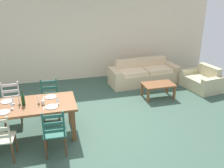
# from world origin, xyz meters

# --- Properties ---
(ground_plane) EXTENTS (9.60, 9.60, 0.02)m
(ground_plane) POSITION_xyz_m (0.00, 0.00, -0.01)
(ground_plane) COLOR #3B5748
(wall_far) EXTENTS (9.60, 0.16, 2.70)m
(wall_far) POSITION_xyz_m (0.00, 3.30, 1.35)
(wall_far) COLOR beige
(wall_far) RESTS_ON ground_plane
(dining_table) EXTENTS (1.90, 0.96, 0.75)m
(dining_table) POSITION_xyz_m (-1.43, -0.14, 0.66)
(dining_table) COLOR brown
(dining_table) RESTS_ON ground_plane
(dining_chair_near_left) EXTENTS (0.45, 0.43, 0.96)m
(dining_chair_near_left) POSITION_xyz_m (-1.90, -0.86, 0.48)
(dining_chair_near_left) COLOR beige
(dining_chair_near_left) RESTS_ON ground_plane
(dining_chair_near_right) EXTENTS (0.43, 0.41, 0.96)m
(dining_chair_near_right) POSITION_xyz_m (-0.97, -0.91, 0.48)
(dining_chair_near_right) COLOR #22584B
(dining_chair_near_right) RESTS_ON ground_plane
(dining_chair_far_left) EXTENTS (0.44, 0.42, 0.96)m
(dining_chair_far_left) POSITION_xyz_m (-1.88, 0.63, 0.48)
(dining_chair_far_left) COLOR silver
(dining_chair_far_left) RESTS_ON ground_plane
(dining_chair_far_right) EXTENTS (0.44, 0.42, 0.96)m
(dining_chair_far_right) POSITION_xyz_m (-1.01, 0.62, 0.48)
(dining_chair_far_right) COLOR #22584B
(dining_chair_far_right) RESTS_ON ground_plane
(dinner_plate_near_left) EXTENTS (0.24, 0.24, 0.02)m
(dinner_plate_near_left) POSITION_xyz_m (-1.88, -0.39, 0.76)
(dinner_plate_near_left) COLOR white
(dinner_plate_near_left) RESTS_ON dining_table
(dinner_plate_near_right) EXTENTS (0.24, 0.24, 0.02)m
(dinner_plate_near_right) POSITION_xyz_m (-0.98, -0.39, 0.76)
(dinner_plate_near_right) COLOR white
(dinner_plate_near_right) RESTS_ON dining_table
(fork_near_right) EXTENTS (0.03, 0.17, 0.01)m
(fork_near_right) POSITION_xyz_m (-1.13, -0.39, 0.75)
(fork_near_right) COLOR silver
(fork_near_right) RESTS_ON dining_table
(dinner_plate_far_left) EXTENTS (0.24, 0.24, 0.02)m
(dinner_plate_far_left) POSITION_xyz_m (-1.88, 0.11, 0.76)
(dinner_plate_far_left) COLOR white
(dinner_plate_far_left) RESTS_ON dining_table
(dinner_plate_far_right) EXTENTS (0.24, 0.24, 0.02)m
(dinner_plate_far_right) POSITION_xyz_m (-0.98, 0.11, 0.76)
(dinner_plate_far_right) COLOR white
(dinner_plate_far_right) RESTS_ON dining_table
(fork_far_right) EXTENTS (0.02, 0.17, 0.01)m
(fork_far_right) POSITION_xyz_m (-1.13, 0.11, 0.75)
(fork_far_right) COLOR silver
(fork_far_right) RESTS_ON dining_table
(wine_bottle) EXTENTS (0.07, 0.07, 0.32)m
(wine_bottle) POSITION_xyz_m (-1.53, -0.14, 0.87)
(wine_bottle) COLOR #143819
(wine_bottle) RESTS_ON dining_table
(wine_glass_near_left) EXTENTS (0.06, 0.06, 0.16)m
(wine_glass_near_left) POSITION_xyz_m (-1.74, -0.26, 0.86)
(wine_glass_near_left) COLOR white
(wine_glass_near_left) RESTS_ON dining_table
(wine_glass_near_right) EXTENTS (0.06, 0.06, 0.16)m
(wine_glass_near_right) POSITION_xyz_m (-0.85, -0.27, 0.86)
(wine_glass_near_right) COLOR white
(wine_glass_near_right) RESTS_ON dining_table
(wine_glass_far_left) EXTENTS (0.06, 0.06, 0.16)m
(wine_glass_far_left) POSITION_xyz_m (-1.74, -0.02, 0.86)
(wine_glass_far_left) COLOR white
(wine_glass_far_left) RESTS_ON dining_table
(coffee_cup_primary) EXTENTS (0.07, 0.07, 0.09)m
(coffee_cup_primary) POSITION_xyz_m (-1.15, -0.21, 0.80)
(coffee_cup_primary) COLOR beige
(coffee_cup_primary) RESTS_ON dining_table
(candle_tall) EXTENTS (0.05, 0.05, 0.24)m
(candle_tall) POSITION_xyz_m (-1.61, -0.12, 0.82)
(candle_tall) COLOR #998C66
(candle_tall) RESTS_ON dining_table
(candle_short) EXTENTS (0.05, 0.05, 0.20)m
(candle_short) POSITION_xyz_m (-1.23, -0.18, 0.80)
(candle_short) COLOR #998C66
(candle_short) RESTS_ON dining_table
(couch) EXTENTS (2.33, 0.96, 0.80)m
(couch) POSITION_xyz_m (2.05, 2.25, 0.29)
(couch) COLOR beige
(couch) RESTS_ON ground_plane
(coffee_table) EXTENTS (0.90, 0.56, 0.42)m
(coffee_table) POSITION_xyz_m (2.03, 1.03, 0.36)
(coffee_table) COLOR brown
(coffee_table) RESTS_ON ground_plane
(armchair_upholstered) EXTENTS (0.96, 1.26, 0.72)m
(armchair_upholstered) POSITION_xyz_m (3.67, 1.29, 0.25)
(armchair_upholstered) COLOR #C7BD92
(armchair_upholstered) RESTS_ON ground_plane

